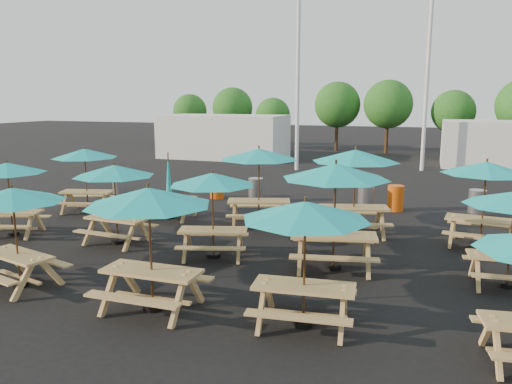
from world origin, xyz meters
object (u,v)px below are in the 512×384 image
(picnic_unit_14, at_px, (486,172))
(waste_bin_5, at_px, (477,203))
(picnic_unit_8, at_px, (259,158))
(waste_bin_4, at_px, (396,198))
(waste_bin_3, at_px, (366,198))
(waste_bin_1, at_px, (217,187))
(picnic_unit_6, at_px, (149,202))
(picnic_unit_1, at_px, (7,171))
(picnic_unit_3, at_px, (13,200))
(picnic_unit_5, at_px, (169,192))
(picnic_unit_10, at_px, (336,177))
(waste_bin_2, at_px, (256,190))
(picnic_unit_4, at_px, (114,174))
(picnic_unit_11, at_px, (355,160))
(picnic_unit_7, at_px, (212,183))
(picnic_unit_9, at_px, (305,217))
(waste_bin_0, at_px, (119,182))
(picnic_unit_2, at_px, (85,156))

(picnic_unit_14, relative_size, waste_bin_5, 2.83)
(picnic_unit_8, xyz_separation_m, waste_bin_4, (3.81, 3.56, -1.66))
(waste_bin_5, bearing_deg, waste_bin_3, -173.77)
(waste_bin_1, bearing_deg, picnic_unit_6, -72.87)
(waste_bin_3, bearing_deg, picnic_unit_1, -144.60)
(picnic_unit_1, height_order, picnic_unit_3, picnic_unit_1)
(picnic_unit_3, height_order, picnic_unit_14, picnic_unit_14)
(picnic_unit_1, relative_size, picnic_unit_5, 1.20)
(picnic_unit_5, relative_size, picnic_unit_10, 0.76)
(picnic_unit_14, bearing_deg, picnic_unit_1, -158.42)
(waste_bin_2, bearing_deg, waste_bin_5, 0.74)
(picnic_unit_1, bearing_deg, picnic_unit_3, -59.92)
(picnic_unit_14, distance_m, waste_bin_3, 5.00)
(picnic_unit_4, xyz_separation_m, picnic_unit_6, (3.14, -3.45, 0.14))
(picnic_unit_3, xyz_separation_m, waste_bin_2, (1.77, 9.86, -1.40))
(picnic_unit_10, xyz_separation_m, picnic_unit_11, (-0.00, 3.07, 0.02))
(picnic_unit_4, height_order, picnic_unit_11, picnic_unit_11)
(picnic_unit_7, bearing_deg, waste_bin_5, 29.51)
(picnic_unit_4, height_order, picnic_unit_6, picnic_unit_6)
(picnic_unit_9, bearing_deg, waste_bin_2, 108.03)
(picnic_unit_6, distance_m, waste_bin_2, 10.20)
(picnic_unit_8, bearing_deg, waste_bin_3, 30.84)
(picnic_unit_11, distance_m, waste_bin_2, 5.77)
(picnic_unit_6, xyz_separation_m, picnic_unit_10, (2.74, 3.34, 0.12))
(picnic_unit_1, distance_m, picnic_unit_9, 9.71)
(waste_bin_3, relative_size, waste_bin_5, 1.00)
(picnic_unit_3, relative_size, picnic_unit_14, 1.00)
(picnic_unit_14, xyz_separation_m, waste_bin_4, (-2.43, 3.71, -1.55))
(waste_bin_0, xyz_separation_m, waste_bin_1, (4.23, 0.38, 0.00))
(picnic_unit_11, distance_m, waste_bin_1, 7.12)
(waste_bin_2, bearing_deg, picnic_unit_5, -116.86)
(picnic_unit_5, distance_m, waste_bin_2, 3.93)
(picnic_unit_7, relative_size, waste_bin_1, 2.93)
(picnic_unit_1, bearing_deg, picnic_unit_9, -33.94)
(picnic_unit_7, bearing_deg, waste_bin_3, 48.75)
(picnic_unit_6, xyz_separation_m, waste_bin_1, (-3.11, 10.09, -1.58))
(picnic_unit_2, bearing_deg, waste_bin_5, 2.09)
(picnic_unit_5, distance_m, waste_bin_5, 10.16)
(picnic_unit_7, relative_size, waste_bin_3, 2.93)
(waste_bin_4, bearing_deg, picnic_unit_11, -104.19)
(picnic_unit_3, height_order, picnic_unit_7, picnic_unit_7)
(picnic_unit_10, distance_m, waste_bin_4, 7.00)
(picnic_unit_6, distance_m, picnic_unit_8, 6.51)
(waste_bin_1, height_order, waste_bin_3, same)
(picnic_unit_4, height_order, waste_bin_5, picnic_unit_4)
(picnic_unit_2, relative_size, waste_bin_5, 2.97)
(picnic_unit_7, xyz_separation_m, waste_bin_3, (2.90, 6.46, -1.41))
(picnic_unit_8, height_order, waste_bin_4, picnic_unit_8)
(picnic_unit_5, bearing_deg, waste_bin_1, 84.12)
(picnic_unit_3, height_order, waste_bin_0, picnic_unit_3)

